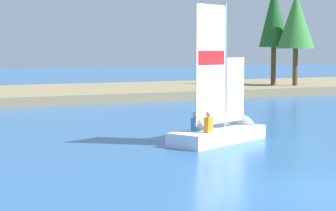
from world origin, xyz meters
TOP-DOWN VIEW (x-y plane):
  - ground_plane at (0.00, 0.00)m, footprint 200.00×200.00m
  - shore_bank at (0.00, 31.17)m, footprint 80.00×12.70m
  - shoreline_tree_midleft at (19.55, 29.20)m, footprint 2.28×2.28m
  - shoreline_tree_centre at (20.15, 27.27)m, footprint 2.82×2.82m
  - sailboat at (2.41, 8.37)m, footprint 4.92×3.16m

SIDE VIEW (x-z plane):
  - ground_plane at x=0.00m, z-range 0.00..0.00m
  - shore_bank at x=0.00m, z-range 0.00..0.61m
  - sailboat at x=2.41m, z-range -2.30..3.15m
  - shoreline_tree_centre at x=20.15m, z-range 1.96..8.87m
  - shoreline_tree_midleft at x=19.55m, z-range 1.99..9.85m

